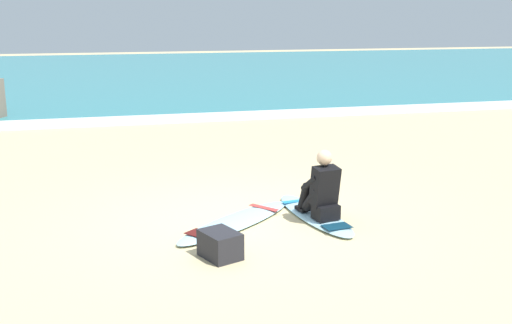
{
  "coord_description": "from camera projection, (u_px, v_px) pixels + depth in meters",
  "views": [
    {
      "loc": [
        -1.77,
        -7.93,
        2.78
      ],
      "look_at": [
        0.54,
        1.0,
        0.55
      ],
      "focal_mm": 42.82,
      "sensor_mm": 36.0,
      "label": 1
    }
  ],
  "objects": [
    {
      "name": "beach_bag",
      "position": [
        220.0,
        245.0,
        7.14
      ],
      "size": [
        0.51,
        0.58,
        0.32
      ],
      "primitive_type": "cube",
      "rotation": [
        0.0,
        0.0,
        0.37
      ],
      "color": "#232328",
      "rests_on": "ground"
    },
    {
      "name": "surfer_seated",
      "position": [
        322.0,
        191.0,
        8.33
      ],
      "size": [
        0.46,
        0.75,
        0.95
      ],
      "color": "black",
      "rests_on": "surfboard_main"
    },
    {
      "name": "surfboard_main",
      "position": [
        315.0,
        214.0,
        8.61
      ],
      "size": [
        0.76,
        2.07,
        0.08
      ],
      "color": "#9ED1E5",
      "rests_on": "ground"
    },
    {
      "name": "sea",
      "position": [
        135.0,
        73.0,
        29.29
      ],
      "size": [
        80.0,
        28.0,
        0.1
      ],
      "primitive_type": "cube",
      "color": "teal",
      "rests_on": "ground"
    },
    {
      "name": "ground_plane",
      "position": [
        236.0,
        219.0,
        8.55
      ],
      "size": [
        80.0,
        80.0,
        0.0
      ],
      "primitive_type": "plane",
      "color": "#CCB584"
    },
    {
      "name": "breaking_foam",
      "position": [
        168.0,
        119.0,
        16.4
      ],
      "size": [
        80.0,
        0.9,
        0.11
      ],
      "primitive_type": "cube",
      "color": "white",
      "rests_on": "ground"
    },
    {
      "name": "surfboard_spare_near",
      "position": [
        236.0,
        222.0,
        8.32
      ],
      "size": [
        2.1,
        1.82,
        0.08
      ],
      "color": "#9ED1E5",
      "rests_on": "ground"
    }
  ]
}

